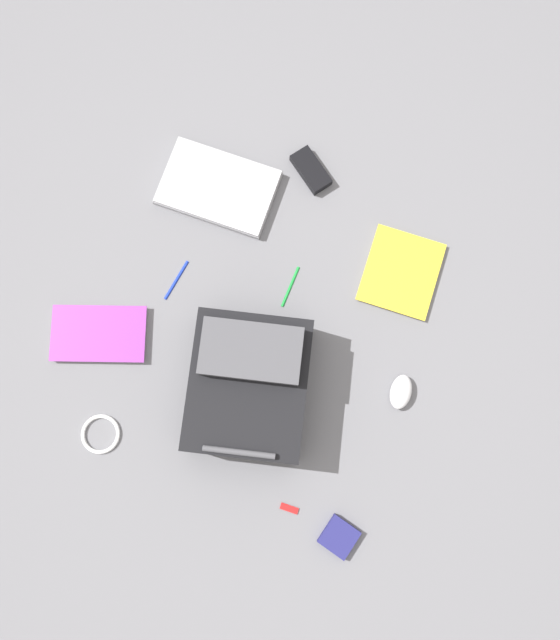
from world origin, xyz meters
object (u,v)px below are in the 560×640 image
object	(u,v)px
laptop	(218,188)
book_comic	(401,272)
usb_stick	(289,509)
cable_coil	(101,434)
computer_mouse	(401,392)
power_brick	(311,170)
backpack	(249,383)
pen_black	(176,280)
earbud_pouch	(339,537)
pen_blue	(290,287)
book_red	(99,334)

from	to	relation	value
laptop	book_comic	distance (m)	0.61
usb_stick	cable_coil	bearing A→B (deg)	1.24
computer_mouse	power_brick	world-z (taller)	computer_mouse
book_comic	cable_coil	xyz separation A→B (m)	(0.64, 0.77, -0.00)
backpack	power_brick	distance (m)	0.68
book_comic	pen_black	xyz separation A→B (m)	(0.62, 0.27, -0.00)
backpack	book_comic	size ratio (longest dim) A/B	1.77
computer_mouse	pen_black	world-z (taller)	computer_mouse
laptop	cable_coil	bearing A→B (deg)	88.30
pen_black	power_brick	bearing A→B (deg)	-117.76
backpack	earbud_pouch	bearing A→B (deg)	142.76
pen_blue	computer_mouse	bearing A→B (deg)	157.35
book_comic	pen_black	bearing A→B (deg)	23.99
laptop	pen_black	bearing A→B (deg)	89.00
book_comic	pen_black	size ratio (longest dim) A/B	1.95
pen_black	pen_blue	bearing A→B (deg)	-161.29
book_red	cable_coil	distance (m)	0.29
book_comic	earbud_pouch	size ratio (longest dim) A/B	2.90
pen_blue	book_comic	bearing A→B (deg)	-150.59
laptop	power_brick	world-z (taller)	same
pen_blue	power_brick	bearing A→B (deg)	-77.84
laptop	computer_mouse	world-z (taller)	computer_mouse
laptop	book_red	distance (m)	0.57
backpack	usb_stick	size ratio (longest dim) A/B	8.85
book_comic	cable_coil	size ratio (longest dim) A/B	2.30
pen_black	usb_stick	world-z (taller)	pen_black
book_red	earbud_pouch	distance (m)	0.90
book_red	pen_blue	xyz separation A→B (m)	(-0.47, -0.35, -0.01)
book_comic	computer_mouse	bearing A→B (deg)	109.81
power_brick	pen_black	distance (m)	0.53
backpack	pen_black	distance (m)	0.39
book_red	power_brick	xyz separation A→B (m)	(-0.39, -0.71, 0.00)
laptop	power_brick	size ratio (longest dim) A/B	2.54
backpack	power_brick	world-z (taller)	backpack
backpack	cable_coil	world-z (taller)	backpack
backpack	pen_blue	bearing A→B (deg)	-89.77
power_brick	book_comic	bearing A→B (deg)	152.02
book_red	computer_mouse	world-z (taller)	computer_mouse
laptop	pen_blue	bearing A→B (deg)	147.77
pen_black	usb_stick	distance (m)	0.74
book_red	earbud_pouch	xyz separation A→B (m)	(-0.86, 0.27, 0.00)
book_red	power_brick	size ratio (longest dim) A/B	2.29
power_brick	earbud_pouch	distance (m)	1.08
cable_coil	pen_blue	world-z (taller)	cable_coil
laptop	pen_black	size ratio (longest dim) A/B	2.65
power_brick	earbud_pouch	world-z (taller)	power_brick
power_brick	backpack	bearing A→B (deg)	96.66
backpack	pen_blue	xyz separation A→B (m)	(0.00, -0.32, -0.08)
laptop	book_red	size ratio (longest dim) A/B	1.11
pen_black	pen_blue	world-z (taller)	same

